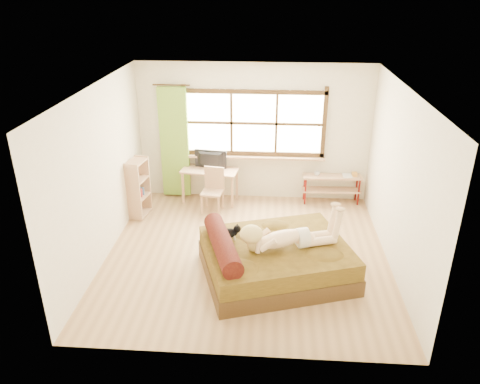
# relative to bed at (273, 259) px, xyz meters

# --- Properties ---
(floor) EXTENTS (4.50, 4.50, 0.00)m
(floor) POSITION_rel_bed_xyz_m (-0.42, 0.55, -0.28)
(floor) COLOR #9E754C
(floor) RESTS_ON ground
(ceiling) EXTENTS (4.50, 4.50, 0.00)m
(ceiling) POSITION_rel_bed_xyz_m (-0.42, 0.55, 2.42)
(ceiling) COLOR white
(ceiling) RESTS_ON wall_back
(wall_back) EXTENTS (4.50, 0.00, 4.50)m
(wall_back) POSITION_rel_bed_xyz_m (-0.42, 2.80, 1.07)
(wall_back) COLOR silver
(wall_back) RESTS_ON floor
(wall_front) EXTENTS (4.50, 0.00, 4.50)m
(wall_front) POSITION_rel_bed_xyz_m (-0.42, -1.70, 1.07)
(wall_front) COLOR silver
(wall_front) RESTS_ON floor
(wall_left) EXTENTS (0.00, 4.50, 4.50)m
(wall_left) POSITION_rel_bed_xyz_m (-2.67, 0.55, 1.07)
(wall_left) COLOR silver
(wall_left) RESTS_ON floor
(wall_right) EXTENTS (0.00, 4.50, 4.50)m
(wall_right) POSITION_rel_bed_xyz_m (1.83, 0.55, 1.07)
(wall_right) COLOR silver
(wall_right) RESTS_ON floor
(window) EXTENTS (2.80, 0.16, 1.46)m
(window) POSITION_rel_bed_xyz_m (-0.42, 2.77, 1.23)
(window) COLOR #FFEDBF
(window) RESTS_ON wall_back
(curtain) EXTENTS (0.55, 0.10, 2.20)m
(curtain) POSITION_rel_bed_xyz_m (-1.97, 2.68, 0.87)
(curtain) COLOR #5D9729
(curtain) RESTS_ON wall_back
(bed) EXTENTS (2.50, 2.22, 0.79)m
(bed) POSITION_rel_bed_xyz_m (0.00, 0.00, 0.00)
(bed) COLOR #382310
(bed) RESTS_ON floor
(woman) EXTENTS (1.52, 0.84, 0.63)m
(woman) POSITION_rel_bed_xyz_m (0.20, -0.03, 0.55)
(woman) COLOR beige
(woman) RESTS_ON bed
(kitten) EXTENTS (0.34, 0.21, 0.25)m
(kitten) POSITION_rel_bed_xyz_m (-0.67, 0.12, 0.36)
(kitten) COLOR black
(kitten) RESTS_ON bed
(desk) EXTENTS (1.15, 0.66, 0.68)m
(desk) POSITION_rel_bed_xyz_m (-1.26, 2.50, 0.31)
(desk) COLOR tan
(desk) RESTS_ON floor
(monitor) EXTENTS (0.64, 0.18, 0.37)m
(monitor) POSITION_rel_bed_xyz_m (-1.26, 2.55, 0.58)
(monitor) COLOR black
(monitor) RESTS_ON desk
(chair) EXTENTS (0.43, 0.43, 0.85)m
(chair) POSITION_rel_bed_xyz_m (-1.15, 2.12, 0.19)
(chair) COLOR tan
(chair) RESTS_ON floor
(pipe_shelf) EXTENTS (1.15, 0.33, 0.65)m
(pipe_shelf) POSITION_rel_bed_xyz_m (1.15, 2.62, 0.14)
(pipe_shelf) COLOR tan
(pipe_shelf) RESTS_ON floor
(cup) EXTENTS (0.11, 0.11, 0.09)m
(cup) POSITION_rel_bed_xyz_m (0.84, 2.62, 0.33)
(cup) COLOR gray
(cup) RESTS_ON pipe_shelf
(book) EXTENTS (0.18, 0.25, 0.02)m
(book) POSITION_rel_bed_xyz_m (1.34, 2.62, 0.30)
(book) COLOR gray
(book) RESTS_ON pipe_shelf
(bookshelf) EXTENTS (0.34, 0.52, 1.11)m
(bookshelf) POSITION_rel_bed_xyz_m (-2.50, 1.80, 0.28)
(bookshelf) COLOR tan
(bookshelf) RESTS_ON floor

